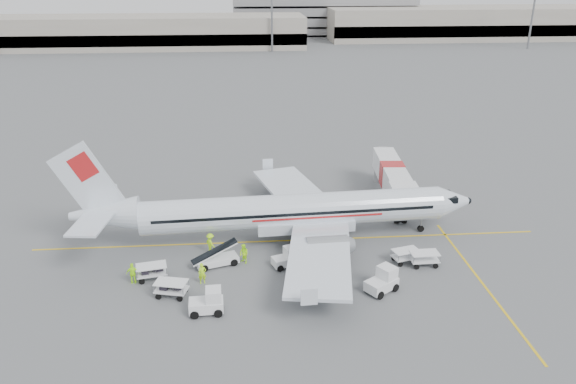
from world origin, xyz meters
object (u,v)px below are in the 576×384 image
object	(u,v)px
aircraft	(294,189)
tug_mid	(285,257)
tug_aft	(206,301)
jet_bridge	(391,182)
belt_loader	(217,251)
tug_fore	(382,280)

from	to	relation	value
aircraft	tug_mid	size ratio (longest dim) A/B	16.61
aircraft	tug_aft	xyz separation A→B (m)	(-7.08, -10.75, -3.84)
aircraft	tug_mid	distance (m)	6.24
jet_bridge	tug_aft	xyz separation A→B (m)	(-17.77, -18.80, -1.08)
belt_loader	tug_mid	world-z (taller)	belt_loader
jet_bridge	tug_aft	bearing A→B (deg)	-128.97
jet_bridge	tug_fore	xyz separation A→B (m)	(-5.03, -17.08, -1.06)
belt_loader	tug_aft	distance (m)	6.71
aircraft	tug_aft	distance (m)	13.43
jet_bridge	tug_fore	distance (m)	17.84
jet_bridge	tug_aft	size ratio (longest dim) A/B	6.43
tug_mid	tug_aft	world-z (taller)	tug_aft
belt_loader	tug_aft	size ratio (longest dim) A/B	1.91
tug_aft	tug_fore	bearing A→B (deg)	5.03
tug_fore	tug_mid	xyz separation A→B (m)	(-6.77, 4.32, -0.13)
jet_bridge	belt_loader	world-z (taller)	jet_bridge
aircraft	tug_aft	world-z (taller)	aircraft
tug_mid	tug_aft	distance (m)	8.49
tug_fore	tug_mid	distance (m)	8.03
belt_loader	tug_mid	size ratio (longest dim) A/B	2.18
belt_loader	tug_mid	xyz separation A→B (m)	(5.48, -0.65, -0.42)
aircraft	belt_loader	world-z (taller)	aircraft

